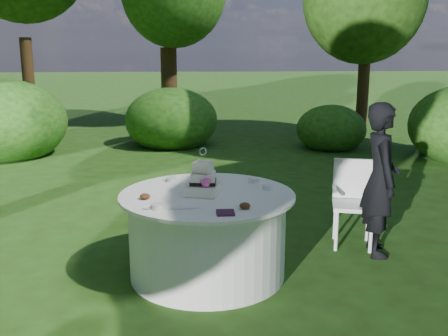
{
  "coord_description": "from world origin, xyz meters",
  "views": [
    {
      "loc": [
        -0.16,
        -4.47,
        2.04
      ],
      "look_at": [
        0.15,
        0.0,
        1.0
      ],
      "focal_mm": 42.0,
      "sensor_mm": 36.0,
      "label": 1
    }
  ],
  "objects_px": {
    "table": "(207,234)",
    "chair": "(353,196)",
    "cake": "(203,182)",
    "napkins": "(225,213)",
    "guest": "(380,180)"
  },
  "relations": [
    {
      "from": "napkins",
      "to": "table",
      "type": "xyz_separation_m",
      "value": [
        -0.12,
        0.59,
        -0.39
      ]
    },
    {
      "from": "cake",
      "to": "napkins",
      "type": "bearing_deg",
      "value": -74.58
    },
    {
      "from": "guest",
      "to": "table",
      "type": "relative_size",
      "value": 0.98
    },
    {
      "from": "napkins",
      "to": "chair",
      "type": "xyz_separation_m",
      "value": [
        1.43,
        1.27,
        -0.26
      ]
    },
    {
      "from": "guest",
      "to": "cake",
      "type": "height_order",
      "value": "guest"
    },
    {
      "from": "guest",
      "to": "chair",
      "type": "distance_m",
      "value": 0.41
    },
    {
      "from": "guest",
      "to": "chair",
      "type": "xyz_separation_m",
      "value": [
        -0.17,
        0.28,
        -0.25
      ]
    },
    {
      "from": "guest",
      "to": "cake",
      "type": "relative_size",
      "value": 3.68
    },
    {
      "from": "napkins",
      "to": "guest",
      "type": "distance_m",
      "value": 1.88
    },
    {
      "from": "table",
      "to": "chair",
      "type": "distance_m",
      "value": 1.7
    },
    {
      "from": "cake",
      "to": "table",
      "type": "bearing_deg",
      "value": 33.7
    },
    {
      "from": "table",
      "to": "chair",
      "type": "height_order",
      "value": "chair"
    },
    {
      "from": "cake",
      "to": "chair",
      "type": "height_order",
      "value": "cake"
    },
    {
      "from": "napkins",
      "to": "cake",
      "type": "relative_size",
      "value": 0.34
    },
    {
      "from": "napkins",
      "to": "chair",
      "type": "bearing_deg",
      "value": 41.63
    }
  ]
}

